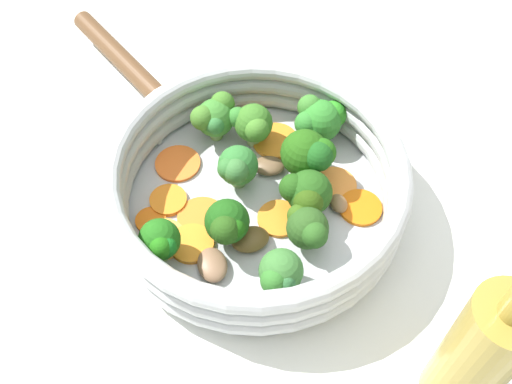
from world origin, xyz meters
The scene contains 32 objects.
ground_plane centered at (0.00, 0.00, 0.00)m, with size 4.00×4.00×0.00m, color white.
skillet centered at (0.00, 0.00, 0.01)m, with size 0.26×0.26×0.02m, color #B2B5B7.
skillet_rim_wall centered at (0.00, 0.00, 0.05)m, with size 0.28×0.28×0.06m.
skillet_handle centered at (0.10, -0.21, 0.03)m, with size 0.02×0.02×0.20m, color brown.
skillet_rivet_left centered at (0.02, -0.12, 0.02)m, with size 0.01×0.01×0.01m, color #B3B0B8.
skillet_rivet_right centered at (0.08, -0.09, 0.02)m, with size 0.01×0.01×0.01m, color #B4B3B6.
carrot_slice_0 centered at (-0.09, 0.03, 0.02)m, with size 0.04×0.04×0.00m, color orange.
carrot_slice_1 centered at (0.09, 0.02, 0.02)m, with size 0.04×0.04×0.00m, color #F29B3B.
carrot_slice_2 centered at (0.07, 0.03, 0.02)m, with size 0.04×0.04×0.01m, color orange.
carrot_slice_3 centered at (0.10, 0.00, 0.02)m, with size 0.03×0.03×0.00m, color orange.
carrot_slice_4 centered at (-0.08, 0.00, 0.02)m, with size 0.04×0.04×0.00m, color orange.
carrot_slice_5 centered at (-0.02, -0.10, 0.02)m, with size 0.03×0.03×0.00m, color orange.
carrot_slice_6 centered at (0.05, 0.01, 0.02)m, with size 0.05×0.05×0.00m, color orange.
carrot_slice_7 centered at (-0.02, 0.03, 0.02)m, with size 0.04×0.04×0.00m, color orange.
carrot_slice_8 centered at (0.07, -0.06, 0.02)m, with size 0.05×0.05×0.00m, color orange.
carrot_slice_9 centered at (0.08, -0.02, 0.02)m, with size 0.04×0.04×0.01m, color orange.
carrot_slice_10 centered at (-0.04, -0.07, 0.02)m, with size 0.05×0.05×0.00m, color orange.
broccoli_floret_0 centered at (-0.01, -0.07, 0.05)m, with size 0.04×0.05×0.05m.
broccoli_floret_1 centered at (-0.08, -0.06, 0.05)m, with size 0.06×0.05×0.05m.
broccoli_floret_2 centered at (-0.04, 0.02, 0.04)m, with size 0.05×0.05×0.05m.
broccoli_floret_3 centered at (0.01, -0.02, 0.05)m, with size 0.04×0.04×0.05m.
broccoli_floret_4 centered at (0.02, -0.09, 0.05)m, with size 0.05×0.05×0.05m.
broccoli_floret_5 centered at (0.00, 0.10, 0.04)m, with size 0.04×0.04×0.05m.
broccoli_floret_6 centered at (-0.03, 0.06, 0.04)m, with size 0.04×0.05×0.05m.
broccoli_floret_7 centered at (-0.06, -0.02, 0.05)m, with size 0.05×0.05×0.05m.
broccoli_floret_8 centered at (0.09, 0.04, 0.05)m, with size 0.04×0.04×0.05m.
broccoli_floret_9 centered at (0.03, 0.04, 0.05)m, with size 0.04×0.05×0.05m.
mushroom_piece_0 centered at (0.05, 0.06, 0.02)m, with size 0.04×0.03×0.01m, color #876247.
mushroom_piece_1 centered at (0.02, 0.04, 0.02)m, with size 0.04×0.03×0.01m, color brown.
mushroom_piece_2 centered at (-0.07, 0.02, 0.02)m, with size 0.02×0.02×0.01m, color brown.
mushroom_piece_3 centered at (-0.02, -0.04, 0.02)m, with size 0.03×0.02×0.01m, color brown.
oil_bottle centered at (-0.11, 0.21, 0.08)m, with size 0.05×0.05×0.19m.
Camera 1 is at (0.07, 0.32, 0.49)m, focal length 42.00 mm.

